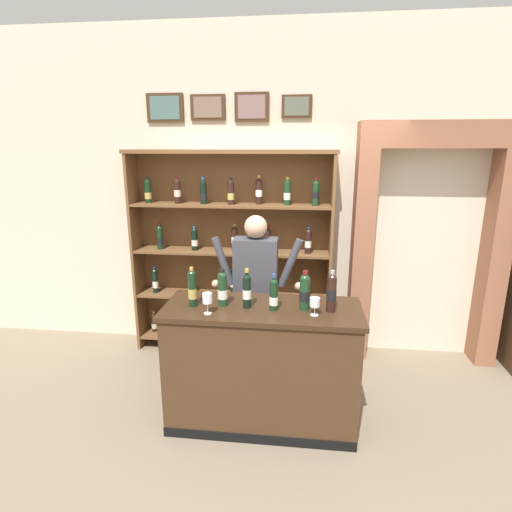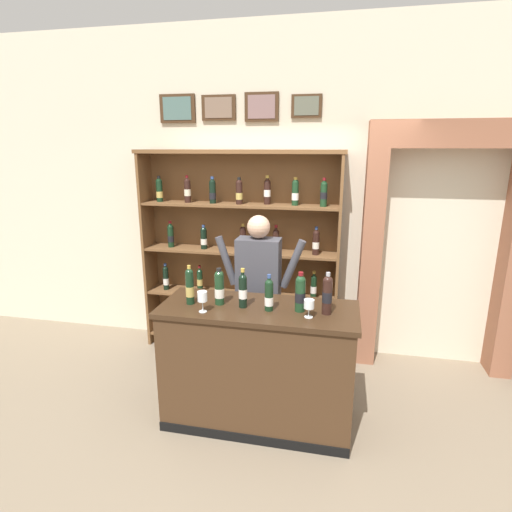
{
  "view_description": "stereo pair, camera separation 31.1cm",
  "coord_description": "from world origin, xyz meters",
  "px_view_note": "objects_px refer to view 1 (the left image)",
  "views": [
    {
      "loc": [
        0.29,
        -3.01,
        2.26
      ],
      "look_at": [
        -0.11,
        0.33,
        1.36
      ],
      "focal_mm": 28.7,
      "sensor_mm": 36.0,
      "label": 1
    },
    {
      "loc": [
        0.59,
        -2.96,
        2.26
      ],
      "look_at": [
        -0.11,
        0.33,
        1.36
      ],
      "focal_mm": 28.7,
      "sensor_mm": 36.0,
      "label": 2
    }
  ],
  "objects_px": {
    "tasting_bottle_prosecco": "(247,290)",
    "wine_shelf": "(232,248)",
    "tasting_bottle_chianti": "(332,292)",
    "wine_glass_center": "(207,299)",
    "tasting_bottle_grappa": "(305,291)",
    "wine_glass_spare": "(315,303)",
    "tasting_bottle_rosso": "(222,288)",
    "tasting_counter": "(262,365)",
    "shopkeeper": "(256,282)",
    "tasting_bottle_vin_santo": "(274,294)",
    "tasting_bottle_bianco": "(192,288)"
  },
  "relations": [
    {
      "from": "wine_shelf",
      "to": "tasting_counter",
      "type": "relative_size",
      "value": 1.42
    },
    {
      "from": "wine_shelf",
      "to": "tasting_bottle_vin_santo",
      "type": "distance_m",
      "value": 1.45
    },
    {
      "from": "tasting_bottle_rosso",
      "to": "tasting_bottle_grappa",
      "type": "distance_m",
      "value": 0.65
    },
    {
      "from": "tasting_bottle_vin_santo",
      "to": "tasting_bottle_prosecco",
      "type": "bearing_deg",
      "value": 173.42
    },
    {
      "from": "tasting_bottle_rosso",
      "to": "tasting_bottle_prosecco",
      "type": "height_order",
      "value": "tasting_bottle_prosecco"
    },
    {
      "from": "wine_shelf",
      "to": "wine_glass_center",
      "type": "relative_size",
      "value": 13.53
    },
    {
      "from": "wine_shelf",
      "to": "tasting_bottle_chianti",
      "type": "bearing_deg",
      "value": -52.52
    },
    {
      "from": "tasting_bottle_rosso",
      "to": "wine_glass_spare",
      "type": "relative_size",
      "value": 2.17
    },
    {
      "from": "tasting_bottle_grappa",
      "to": "tasting_bottle_chianti",
      "type": "height_order",
      "value": "tasting_bottle_chianti"
    },
    {
      "from": "wine_shelf",
      "to": "shopkeeper",
      "type": "bearing_deg",
      "value": -62.81
    },
    {
      "from": "shopkeeper",
      "to": "tasting_bottle_vin_santo",
      "type": "relative_size",
      "value": 5.72
    },
    {
      "from": "tasting_counter",
      "to": "wine_glass_center",
      "type": "xyz_separation_m",
      "value": [
        -0.4,
        -0.18,
        0.64
      ]
    },
    {
      "from": "wine_shelf",
      "to": "shopkeeper",
      "type": "height_order",
      "value": "wine_shelf"
    },
    {
      "from": "wine_shelf",
      "to": "tasting_bottle_bianco",
      "type": "relative_size",
      "value": 6.93
    },
    {
      "from": "tasting_bottle_grappa",
      "to": "wine_shelf",
      "type": "bearing_deg",
      "value": 121.69
    },
    {
      "from": "wine_glass_center",
      "to": "tasting_bottle_grappa",
      "type": "bearing_deg",
      "value": 13.35
    },
    {
      "from": "tasting_counter",
      "to": "tasting_bottle_bianco",
      "type": "xyz_separation_m",
      "value": [
        -0.55,
        -0.04,
        0.67
      ]
    },
    {
      "from": "tasting_counter",
      "to": "tasting_bottle_grappa",
      "type": "height_order",
      "value": "tasting_bottle_grappa"
    },
    {
      "from": "wine_glass_spare",
      "to": "wine_glass_center",
      "type": "height_order",
      "value": "wine_glass_center"
    },
    {
      "from": "wine_glass_center",
      "to": "tasting_bottle_vin_santo",
      "type": "bearing_deg",
      "value": 15.48
    },
    {
      "from": "tasting_bottle_prosecco",
      "to": "wine_shelf",
      "type": "bearing_deg",
      "value": 105.02
    },
    {
      "from": "tasting_bottle_grappa",
      "to": "shopkeeper",
      "type": "bearing_deg",
      "value": 126.11
    },
    {
      "from": "wine_shelf",
      "to": "tasting_bottle_prosecco",
      "type": "distance_m",
      "value": 1.35
    },
    {
      "from": "tasting_bottle_bianco",
      "to": "tasting_bottle_grappa",
      "type": "relative_size",
      "value": 1.03
    },
    {
      "from": "tasting_bottle_rosso",
      "to": "wine_glass_spare",
      "type": "height_order",
      "value": "tasting_bottle_rosso"
    },
    {
      "from": "wine_glass_spare",
      "to": "tasting_counter",
      "type": "bearing_deg",
      "value": 163.99
    },
    {
      "from": "wine_shelf",
      "to": "tasting_bottle_vin_santo",
      "type": "bearing_deg",
      "value": -67.07
    },
    {
      "from": "tasting_counter",
      "to": "tasting_bottle_rosso",
      "type": "height_order",
      "value": "tasting_bottle_rosso"
    },
    {
      "from": "wine_shelf",
      "to": "tasting_bottle_rosso",
      "type": "xyz_separation_m",
      "value": [
        0.15,
        -1.29,
        -0.01
      ]
    },
    {
      "from": "shopkeeper",
      "to": "tasting_bottle_prosecco",
      "type": "relative_size",
      "value": 5.23
    },
    {
      "from": "tasting_bottle_vin_santo",
      "to": "tasting_bottle_grappa",
      "type": "bearing_deg",
      "value": 8.81
    },
    {
      "from": "tasting_bottle_vin_santo",
      "to": "tasting_bottle_grappa",
      "type": "relative_size",
      "value": 0.93
    },
    {
      "from": "tasting_bottle_bianco",
      "to": "wine_shelf",
      "type": "bearing_deg",
      "value": 86.47
    },
    {
      "from": "tasting_counter",
      "to": "tasting_bottle_chianti",
      "type": "bearing_deg",
      "value": -2.42
    },
    {
      "from": "wine_shelf",
      "to": "tasting_bottle_rosso",
      "type": "height_order",
      "value": "wine_shelf"
    },
    {
      "from": "tasting_bottle_grappa",
      "to": "wine_glass_center",
      "type": "relative_size",
      "value": 1.9
    },
    {
      "from": "shopkeeper",
      "to": "tasting_bottle_bianco",
      "type": "bearing_deg",
      "value": -123.23
    },
    {
      "from": "shopkeeper",
      "to": "wine_glass_spare",
      "type": "relative_size",
      "value": 11.96
    },
    {
      "from": "tasting_bottle_chianti",
      "to": "wine_glass_center",
      "type": "relative_size",
      "value": 1.99
    },
    {
      "from": "tasting_bottle_prosecco",
      "to": "wine_glass_center",
      "type": "height_order",
      "value": "tasting_bottle_prosecco"
    },
    {
      "from": "tasting_bottle_rosso",
      "to": "tasting_bottle_vin_santo",
      "type": "distance_m",
      "value": 0.41
    },
    {
      "from": "wine_glass_spare",
      "to": "wine_glass_center",
      "type": "bearing_deg",
      "value": -175.35
    },
    {
      "from": "tasting_bottle_bianco",
      "to": "tasting_bottle_rosso",
      "type": "height_order",
      "value": "tasting_bottle_bianco"
    },
    {
      "from": "wine_shelf",
      "to": "shopkeeper",
      "type": "relative_size",
      "value": 1.34
    },
    {
      "from": "tasting_bottle_rosso",
      "to": "wine_glass_center",
      "type": "height_order",
      "value": "tasting_bottle_rosso"
    },
    {
      "from": "wine_glass_center",
      "to": "tasting_bottle_prosecco",
      "type": "bearing_deg",
      "value": 29.96
    },
    {
      "from": "tasting_bottle_chianti",
      "to": "shopkeeper",
      "type": "bearing_deg",
      "value": 136.0
    },
    {
      "from": "tasting_counter",
      "to": "wine_glass_center",
      "type": "relative_size",
      "value": 9.53
    },
    {
      "from": "tasting_counter",
      "to": "wine_glass_spare",
      "type": "relative_size",
      "value": 11.3
    },
    {
      "from": "tasting_bottle_grappa",
      "to": "wine_glass_spare",
      "type": "xyz_separation_m",
      "value": [
        0.08,
        -0.11,
        -0.05
      ]
    }
  ]
}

